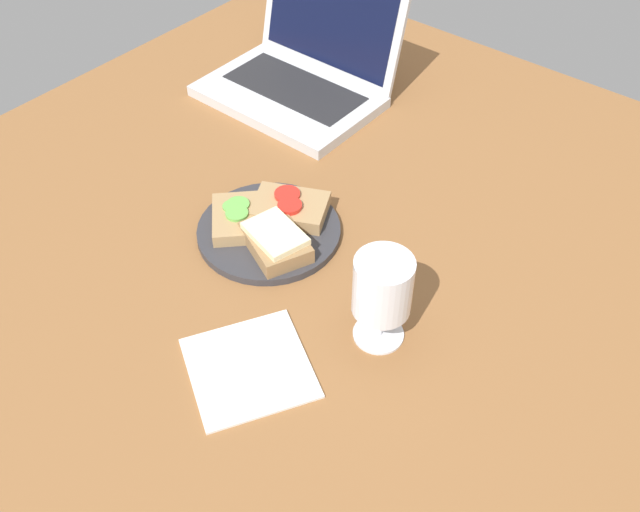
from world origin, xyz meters
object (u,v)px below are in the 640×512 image
sandwich_with_cheese (276,240)px  wine_glass (382,289)px  sandwich_with_tomato (290,207)px  laptop (301,73)px  plate (269,231)px  sandwich_with_cucumber (239,218)px  napkin (249,368)px

sandwich_with_cheese → wine_glass: (20.42, -2.74, 6.07)cm
sandwich_with_tomato → laptop: size_ratio=0.42×
plate → sandwich_with_cheese: sandwich_with_cheese is taller
wine_glass → laptop: bearing=140.2°
sandwich_with_tomato → wine_glass: (23.86, -9.80, 6.44)cm
sandwich_with_cucumber → napkin: (18.91, -18.07, -2.14)cm
plate → napkin: 24.88cm
wine_glass → laptop: (-45.86, 38.27, -4.72)cm
sandwich_with_cucumber → wine_glass: (28.30, -3.33, 6.58)cm
sandwich_with_tomato → laptop: laptop is taller
plate → sandwich_with_cucumber: sandwich_with_cucumber is taller
plate → sandwich_with_cheese: bearing=-34.2°
sandwich_with_cheese → napkin: 20.83cm
plate → sandwich_with_tomato: sandwich_with_tomato is taller
laptop → sandwich_with_tomato: bearing=-52.3°
wine_glass → napkin: bearing=-122.5°
laptop → napkin: (36.47, -53.01, -4.00)cm
laptop → napkin: size_ratio=2.16×
sandwich_with_cucumber → plate: bearing=25.3°
sandwich_with_cucumber → laptop: laptop is taller
plate → sandwich_with_cucumber: (-4.14, -1.95, 1.72)cm
sandwich_with_cheese → laptop: 43.72cm
sandwich_with_tomato → laptop: 36.03cm
sandwich_with_tomato → sandwich_with_cucumber: 7.85cm
plate → napkin: size_ratio=1.46×
sandwich_with_tomato → sandwich_with_cucumber: size_ratio=1.06×
plate → wine_glass: bearing=-12.3°
sandwich_with_cucumber → napkin: 26.24cm
sandwich_with_cucumber → wine_glass: size_ratio=0.93×
sandwich_with_cheese → laptop: size_ratio=0.39×
plate → sandwich_with_cheese: (3.75, -2.54, 2.23)cm
wine_glass → laptop: 59.92cm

